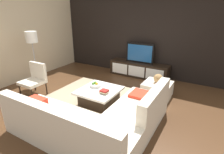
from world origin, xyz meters
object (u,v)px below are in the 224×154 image
at_px(accent_chair_near, 35,77).
at_px(fruit_bowl, 95,85).
at_px(decorative_ball, 158,78).
at_px(ottoman, 157,90).
at_px(television, 140,53).
at_px(book_stack, 104,92).
at_px(sectional_couch, 96,121).
at_px(media_console, 139,69).
at_px(floor_lamp, 32,40).
at_px(coffee_table, 99,96).

distance_m(accent_chair_near, fruit_bowl, 1.70).
bearing_deg(decorative_ball, ottoman, 0.00).
bearing_deg(fruit_bowl, ottoman, 37.19).
xyz_separation_m(television, book_stack, (0.12, -2.42, -0.40)).
bearing_deg(television, fruit_bowl, -97.32).
distance_m(television, sectional_couch, 3.39).
height_order(accent_chair_near, fruit_bowl, accent_chair_near).
bearing_deg(media_console, floor_lamp, -138.58).
xyz_separation_m(television, sectional_couch, (0.51, -3.31, -0.54)).
height_order(accent_chair_near, floor_lamp, floor_lamp).
bearing_deg(decorative_ball, television, 130.19).
relative_size(accent_chair_near, decorative_ball, 3.59).
relative_size(floor_lamp, ottoman, 2.31).
bearing_deg(floor_lamp, coffee_table, -2.31).
distance_m(ottoman, fruit_bowl, 1.65).
distance_m(television, fruit_bowl, 2.25).
distance_m(media_console, accent_chair_near, 3.32).
bearing_deg(decorative_ball, floor_lamp, -164.24).
height_order(floor_lamp, book_stack, floor_lamp).
bearing_deg(book_stack, floor_lamp, 175.22).
bearing_deg(floor_lamp, sectional_couch, -20.28).
bearing_deg(coffee_table, media_console, 87.51).
distance_m(media_console, sectional_couch, 3.35).
height_order(media_console, fruit_bowl, fruit_bowl).
bearing_deg(decorative_ball, sectional_couch, -103.56).
distance_m(television, coffee_table, 2.38).
relative_size(ottoman, fruit_bowl, 2.50).
bearing_deg(book_stack, coffee_table, 151.16).
height_order(sectional_couch, coffee_table, sectional_couch).
xyz_separation_m(media_console, decorative_ball, (1.02, -1.21, 0.27)).
bearing_deg(decorative_ball, fruit_bowl, -142.81).
relative_size(television, coffee_table, 0.98).
xyz_separation_m(floor_lamp, book_stack, (2.62, -0.22, -0.93)).
height_order(media_console, decorative_ball, decorative_ball).
distance_m(media_console, book_stack, 2.43).
xyz_separation_m(accent_chair_near, ottoman, (2.92, 1.51, -0.29)).
distance_m(television, accent_chair_near, 3.33).
bearing_deg(coffee_table, sectional_couch, -58.85).
relative_size(accent_chair_near, book_stack, 4.62).
bearing_deg(coffee_table, floor_lamp, 177.69).
distance_m(coffee_table, accent_chair_near, 1.87).
bearing_deg(coffee_table, book_stack, -28.84).
bearing_deg(sectional_couch, accent_chair_near, 166.12).
relative_size(television, fruit_bowl, 3.39).
distance_m(sectional_couch, accent_chair_near, 2.50).
xyz_separation_m(ottoman, book_stack, (-0.90, -1.21, 0.23)).
relative_size(fruit_bowl, book_stack, 1.49).
xyz_separation_m(floor_lamp, fruit_bowl, (2.21, 0.00, -0.93)).
bearing_deg(fruit_bowl, television, 82.68).
bearing_deg(television, ottoman, -49.81).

